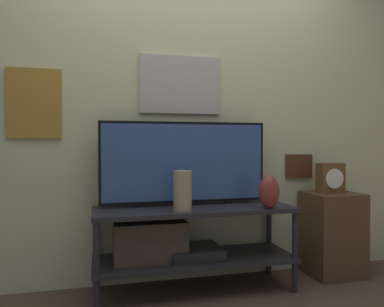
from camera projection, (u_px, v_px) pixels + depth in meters
ground_plane at (206, 307)px, 2.33m from camera, size 12.00×12.00×0.00m
wall_back at (184, 100)px, 2.82m from camera, size 6.40×0.08×2.70m
media_console at (177, 239)px, 2.55m from camera, size 1.37×0.46×0.58m
television at (185, 162)px, 2.65m from camera, size 1.19×0.05×0.59m
vase_urn_stoneware at (269, 192)px, 2.52m from camera, size 0.14×0.12×0.23m
vase_tall_ceramic at (182, 191)px, 2.43m from camera, size 0.12×0.12×0.26m
side_table at (332, 234)px, 2.90m from camera, size 0.39×0.36×0.64m
mantel_clock at (330, 178)px, 2.88m from camera, size 0.20×0.11×0.23m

